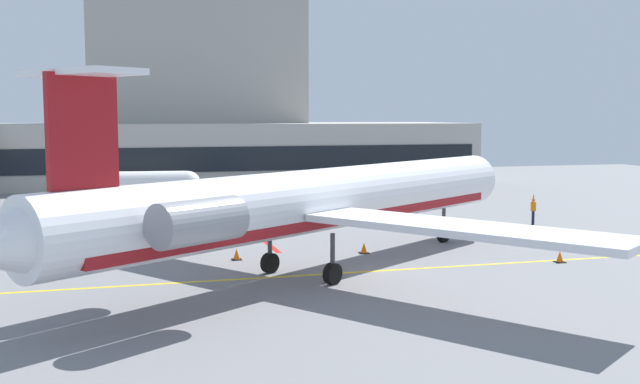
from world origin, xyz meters
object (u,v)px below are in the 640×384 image
at_px(regional_jet, 313,202).
at_px(baggage_tug, 86,205).
at_px(fuel_tank, 150,184).
at_px(marshaller, 533,210).
at_px(belt_loader, 261,188).

bearing_deg(regional_jet, baggage_tug, 114.65).
distance_m(fuel_tank, marshaller, 30.78).
bearing_deg(regional_jet, belt_loader, 83.03).
height_order(regional_jet, belt_loader, regional_jet).
relative_size(regional_jet, marshaller, 15.18).
bearing_deg(baggage_tug, fuel_tank, 62.31).
distance_m(baggage_tug, fuel_tank, 10.39).
distance_m(belt_loader, fuel_tank, 9.13).
distance_m(regional_jet, fuel_tank, 31.88).
height_order(belt_loader, marshaller, belt_loader).
distance_m(baggage_tug, belt_loader, 16.02).
height_order(baggage_tug, marshaller, baggage_tug).
relative_size(baggage_tug, fuel_tank, 0.40).
bearing_deg(marshaller, baggage_tug, 157.83).
distance_m(regional_jet, baggage_tug, 24.51).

